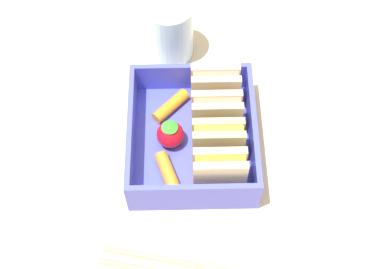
% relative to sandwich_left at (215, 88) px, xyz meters
% --- Properties ---
extents(ground_plane, '(1.20, 1.20, 0.02)m').
position_rel_sandwich_left_xyz_m(ground_plane, '(0.06, -0.03, -0.05)').
color(ground_plane, '#D8BA8D').
extents(bento_tray, '(0.16, 0.15, 0.01)m').
position_rel_sandwich_left_xyz_m(bento_tray, '(0.06, -0.03, -0.04)').
color(bento_tray, '#484FD3').
rests_on(bento_tray, ground_plane).
extents(bento_rim, '(0.16, 0.15, 0.04)m').
position_rel_sandwich_left_xyz_m(bento_rim, '(0.06, -0.03, -0.01)').
color(bento_rim, '#484FD3').
rests_on(bento_rim, bento_tray).
extents(sandwich_left, '(0.03, 0.06, 0.06)m').
position_rel_sandwich_left_xyz_m(sandwich_left, '(0.00, 0.00, 0.00)').
color(sandwich_left, beige).
rests_on(sandwich_left, bento_tray).
extents(sandwich_center_left, '(0.03, 0.06, 0.06)m').
position_rel_sandwich_left_xyz_m(sandwich_center_left, '(0.04, 0.00, 0.00)').
color(sandwich_center_left, '#D7BB7E').
rests_on(sandwich_center_left, bento_tray).
extents(sandwich_center, '(0.03, 0.06, 0.06)m').
position_rel_sandwich_left_xyz_m(sandwich_center, '(0.07, 0.00, 0.00)').
color(sandwich_center, tan).
rests_on(sandwich_center, bento_tray).
extents(sandwich_center_right, '(0.03, 0.06, 0.06)m').
position_rel_sandwich_left_xyz_m(sandwich_center_right, '(0.11, 0.00, 0.00)').
color(sandwich_center_right, beige).
rests_on(sandwich_center_right, bento_tray).
extents(carrot_stick_far_left, '(0.05, 0.05, 0.01)m').
position_rel_sandwich_left_xyz_m(carrot_stick_far_left, '(0.01, -0.05, -0.02)').
color(carrot_stick_far_left, orange).
rests_on(carrot_stick_far_left, bento_tray).
extents(strawberry_far_left, '(0.03, 0.03, 0.04)m').
position_rel_sandwich_left_xyz_m(strawberry_far_left, '(0.06, -0.05, -0.01)').
color(strawberry_far_left, red).
rests_on(strawberry_far_left, bento_tray).
extents(carrot_stick_left, '(0.06, 0.03, 0.02)m').
position_rel_sandwich_left_xyz_m(carrot_stick_left, '(0.10, -0.06, -0.02)').
color(carrot_stick_left, orange).
rests_on(carrot_stick_left, bento_tray).
extents(drinking_glass, '(0.06, 0.06, 0.08)m').
position_rel_sandwich_left_xyz_m(drinking_glass, '(-0.09, -0.05, -0.00)').
color(drinking_glass, silver).
rests_on(drinking_glass, ground_plane).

